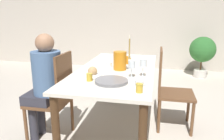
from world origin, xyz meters
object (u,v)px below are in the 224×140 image
object	(u,v)px
person_seated	(45,79)
red_pitcher	(120,61)
wine_glass_juice	(132,65)
jam_jar_red	(139,88)
teacup_near_person	(140,84)
teacup_across	(109,65)
chair_person_side	(55,96)
serving_tray	(111,81)
potted_plant	(202,51)
wine_glass_water	(143,64)
bread_plate	(93,72)
jam_jar_amber	(89,77)
candlestick_tall	(129,50)
chair_opposite	(169,88)

from	to	relation	value
person_seated	red_pitcher	world-z (taller)	person_seated
wine_glass_juice	jam_jar_red	world-z (taller)	wine_glass_juice
wine_glass_juice	teacup_near_person	distance (m)	0.29
red_pitcher	person_seated	bearing A→B (deg)	-155.64
wine_glass_juice	teacup_across	xyz separation A→B (m)	(-0.32, 0.39, -0.10)
chair_person_side	teacup_near_person	distance (m)	0.99
wine_glass_juice	teacup_near_person	world-z (taller)	wine_glass_juice
serving_tray	potted_plant	xyz separation A→B (m)	(1.34, 3.08, -0.19)
wine_glass_water	potted_plant	xyz separation A→B (m)	(1.07, 2.84, -0.31)
bread_plate	potted_plant	size ratio (longest dim) A/B	0.22
person_seated	jam_jar_red	world-z (taller)	person_seated
teacup_across	jam_jar_amber	bearing A→B (deg)	-95.79
teacup_near_person	serving_tray	distance (m)	0.27
red_pitcher	candlestick_tall	distance (m)	0.61
candlestick_tall	potted_plant	xyz separation A→B (m)	(1.32, 1.98, -0.30)
teacup_near_person	candlestick_tall	xyz separation A→B (m)	(-0.24, 1.16, 0.11)
bread_plate	wine_glass_juice	bearing A→B (deg)	-1.81
wine_glass_juice	jam_jar_red	size ratio (longest dim) A/B	2.43
wine_glass_juice	serving_tray	bearing A→B (deg)	-130.31
chair_person_side	jam_jar_red	xyz separation A→B (m)	(0.93, -0.37, 0.29)
chair_opposite	jam_jar_red	world-z (taller)	chair_opposite
serving_tray	jam_jar_red	world-z (taller)	jam_jar_red
jam_jar_amber	bread_plate	bearing A→B (deg)	98.03
teacup_near_person	teacup_across	world-z (taller)	same
jam_jar_red	serving_tray	bearing A→B (deg)	144.19
wine_glass_water	wine_glass_juice	distance (m)	0.12
jam_jar_amber	potted_plant	bearing A→B (deg)	63.20
jam_jar_amber	wine_glass_juice	bearing A→B (deg)	25.18
bread_plate	jam_jar_amber	size ratio (longest dim) A/B	2.66
bread_plate	jam_jar_amber	world-z (taller)	bread_plate
chair_opposite	teacup_near_person	xyz separation A→B (m)	(-0.30, -0.77, 0.27)
candlestick_tall	jam_jar_red	bearing A→B (deg)	-78.88
teacup_across	potted_plant	distance (m)	2.92
red_pitcher	teacup_across	distance (m)	0.19
jam_jar_amber	wine_glass_water	bearing A→B (deg)	25.69
chair_opposite	jam_jar_amber	distance (m)	1.08
red_pitcher	wine_glass_juice	xyz separation A→B (m)	(0.17, -0.30, 0.02)
teacup_across	candlestick_tall	bearing A→B (deg)	71.66
candlestick_tall	serving_tray	bearing A→B (deg)	-90.91
wine_glass_water	teacup_across	distance (m)	0.55
wine_glass_juice	teacup_across	size ratio (longest dim) A/B	1.38
person_seated	chair_person_side	bearing A→B (deg)	-75.48
chair_person_side	person_seated	bearing A→B (deg)	104.52
person_seated	jam_jar_red	xyz separation A→B (m)	(1.02, -0.35, 0.10)
person_seated	potted_plant	size ratio (longest dim) A/B	1.32
chair_opposite	potted_plant	size ratio (longest dim) A/B	1.09
bread_plate	teacup_near_person	bearing A→B (deg)	-28.11
potted_plant	person_seated	bearing A→B (deg)	-125.50
wine_glass_juice	jam_jar_red	bearing A→B (deg)	-73.91
chair_opposite	wine_glass_water	world-z (taller)	chair_opposite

